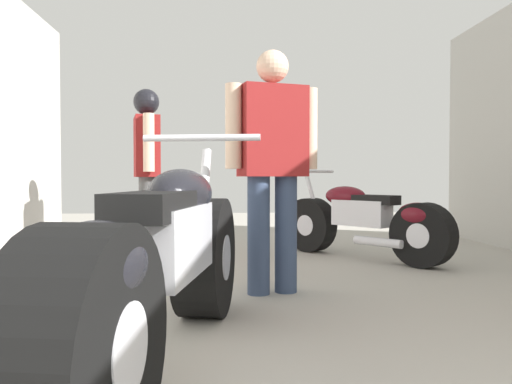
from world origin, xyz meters
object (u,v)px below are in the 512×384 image
object	(u,v)px
motorcycle_black_naked	(365,221)
mechanic_in_blue	(272,156)
mechanic_with_helmet	(147,156)
motorcycle_maroon_cruiser	(163,267)

from	to	relation	value
motorcycle_black_naked	mechanic_in_blue	size ratio (longest dim) A/B	0.94
motorcycle_black_naked	mechanic_with_helmet	distance (m)	2.37
mechanic_in_blue	mechanic_with_helmet	size ratio (longest dim) A/B	0.98
motorcycle_black_naked	mechanic_with_helmet	bearing A→B (deg)	169.68
motorcycle_maroon_cruiser	mechanic_in_blue	bearing A→B (deg)	66.73
mechanic_with_helmet	motorcycle_black_naked	bearing A→B (deg)	-10.32
motorcycle_maroon_cruiser	mechanic_with_helmet	bearing A→B (deg)	100.09
motorcycle_maroon_cruiser	mechanic_with_helmet	size ratio (longest dim) A/B	1.31
motorcycle_maroon_cruiser	motorcycle_black_naked	xyz separation A→B (m)	(1.66, 2.80, -0.06)
motorcycle_black_naked	mechanic_in_blue	distance (m)	1.87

